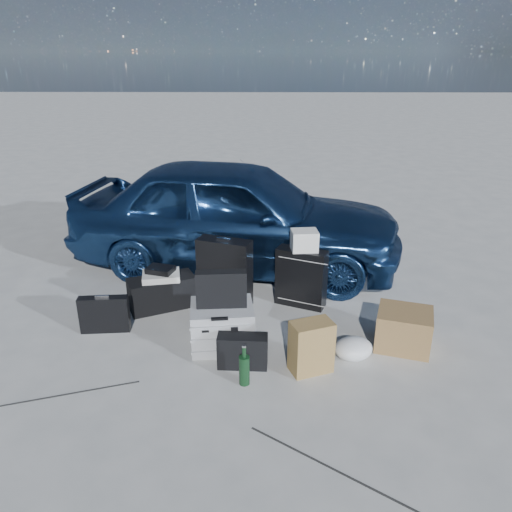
{
  "coord_description": "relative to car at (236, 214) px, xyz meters",
  "views": [
    {
      "loc": [
        0.31,
        -3.48,
        2.42
      ],
      "look_at": [
        0.25,
        0.85,
        0.64
      ],
      "focal_mm": 35.0,
      "sensor_mm": 36.0,
      "label": 1
    }
  ],
  "objects": [
    {
      "name": "plastic_bag",
      "position": [
        1.08,
        -1.97,
        -0.56
      ],
      "size": [
        0.41,
        0.39,
        0.18
      ],
      "primitive_type": "ellipsoid",
      "rotation": [
        0.0,
        0.0,
        0.39
      ],
      "color": "silver",
      "rests_on": "ground"
    },
    {
      "name": "ground",
      "position": [
        -0.0,
        -2.1,
        -0.65
      ],
      "size": [
        60.0,
        60.0,
        0.0
      ],
      "primitive_type": "plane",
      "color": "beige",
      "rests_on": "ground"
    },
    {
      "name": "laptop_bag",
      "position": [
        -0.04,
        -1.78,
        -0.1
      ],
      "size": [
        0.44,
        0.14,
        0.32
      ],
      "primitive_type": "cube",
      "rotation": [
        0.0,
        0.0,
        0.07
      ],
      "color": "black",
      "rests_on": "pelican_case"
    },
    {
      "name": "car",
      "position": [
        0.0,
        0.0,
        0.0
      ],
      "size": [
        4.02,
        2.15,
        1.3
      ],
      "primitive_type": "imported",
      "rotation": [
        0.0,
        0.0,
        1.4
      ],
      "color": "navy",
      "rests_on": "ground"
    },
    {
      "name": "suitcase_right",
      "position": [
        0.7,
        -1.0,
        -0.35
      ],
      "size": [
        0.53,
        0.37,
        0.6
      ],
      "primitive_type": "cube",
      "rotation": [
        0.0,
        0.0,
        -0.41
      ],
      "color": "black",
      "rests_on": "ground"
    },
    {
      "name": "green_bottle",
      "position": [
        0.17,
        -2.34,
        -0.48
      ],
      "size": [
        0.09,
        0.09,
        0.34
      ],
      "primitive_type": "cylinder",
      "rotation": [
        0.0,
        0.0,
        0.01
      ],
      "color": "black",
      "rests_on": "ground"
    },
    {
      "name": "kraft_bag",
      "position": [
        0.71,
        -2.15,
        -0.43
      ],
      "size": [
        0.38,
        0.3,
        0.44
      ],
      "primitive_type": "cube",
      "rotation": [
        0.0,
        0.0,
        0.37
      ],
      "color": "olive",
      "rests_on": "ground"
    },
    {
      "name": "messenger_bag",
      "position": [
        0.15,
        -2.1,
        -0.51
      ],
      "size": [
        0.42,
        0.17,
        0.29
      ],
      "primitive_type": "cube",
      "rotation": [
        0.0,
        0.0,
        -0.04
      ],
      "color": "black",
      "rests_on": "ground"
    },
    {
      "name": "flat_box_black",
      "position": [
        -0.7,
        -1.08,
        -0.23
      ],
      "size": [
        0.29,
        0.25,
        0.05
      ],
      "primitive_type": "cube",
      "rotation": [
        0.0,
        0.0,
        -0.28
      ],
      "color": "black",
      "rests_on": "flat_box_white"
    },
    {
      "name": "flat_box_white",
      "position": [
        -0.7,
        -1.1,
        -0.29
      ],
      "size": [
        0.41,
        0.33,
        0.06
      ],
      "primitive_type": "cube",
      "rotation": [
        0.0,
        0.0,
        0.19
      ],
      "color": "silver",
      "rests_on": "duffel_bag"
    },
    {
      "name": "pelican_case",
      "position": [
        -0.04,
        -1.78,
        -0.46
      ],
      "size": [
        0.58,
        0.5,
        0.39
      ],
      "primitive_type": "cube",
      "rotation": [
        0.0,
        0.0,
        0.12
      ],
      "color": "#A5A8AB",
      "rests_on": "ground"
    },
    {
      "name": "duffel_bag",
      "position": [
        -0.7,
        -1.08,
        -0.49
      ],
      "size": [
        0.71,
        0.53,
        0.33
      ],
      "primitive_type": "cube",
      "rotation": [
        0.0,
        0.0,
        0.44
      ],
      "color": "black",
      "rests_on": "ground"
    },
    {
      "name": "cardboard_box",
      "position": [
        1.55,
        -1.78,
        -0.48
      ],
      "size": [
        0.56,
        0.52,
        0.34
      ],
      "primitive_type": "cube",
      "rotation": [
        0.0,
        0.0,
        -0.29
      ],
      "color": "olive",
      "rests_on": "ground"
    },
    {
      "name": "white_carton",
      "position": [
        0.72,
        -1.0,
        0.05
      ],
      "size": [
        0.27,
        0.23,
        0.2
      ],
      "primitive_type": "cube",
      "rotation": [
        0.0,
        0.0,
        0.11
      ],
      "color": "silver",
      "rests_on": "suitcase_right"
    },
    {
      "name": "briefcase",
      "position": [
        -1.15,
        -1.56,
        -0.48
      ],
      "size": [
        0.46,
        0.14,
        0.35
      ],
      "primitive_type": "cube",
      "rotation": [
        0.0,
        0.0,
        0.09
      ],
      "color": "black",
      "rests_on": "ground"
    },
    {
      "name": "suitcase_left",
      "position": [
        -0.07,
        -1.0,
        -0.3
      ],
      "size": [
        0.58,
        0.36,
        0.7
      ],
      "primitive_type": "cube",
      "rotation": [
        0.0,
        0.0,
        -0.33
      ],
      "color": "black",
      "rests_on": "ground"
    }
  ]
}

